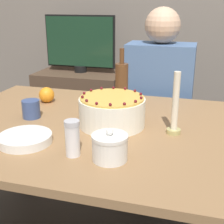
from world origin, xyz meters
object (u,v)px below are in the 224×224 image
Objects in this scene: sugar_bowl at (110,147)px; cake at (112,111)px; person_man_blue_shirt at (158,119)px; tv_monitor at (80,43)px; candle at (175,110)px; bottle at (122,82)px; sugar_shaker at (72,138)px.

cake is at bearing 104.50° from sugar_bowl.
sugar_bowl is 1.01m from person_man_blue_shirt.
cake is 0.31m from sugar_bowl.
person_man_blue_shirt is at bearing -32.47° from tv_monitor.
candle is at bearing 56.40° from sugar_bowl.
person_man_blue_shirt reaches higher than sugar_bowl.
bottle reaches higher than candle.
sugar_bowl is at bearing -75.50° from cake.
cake is at bearing -82.53° from bottle.
tv_monitor reaches higher than sugar_bowl.
bottle is 0.95m from tv_monitor.
candle is at bearing 42.04° from sugar_shaker.
tv_monitor is (-0.53, 0.78, 0.09)m from bottle.
person_man_blue_shirt is 2.13× the size of tv_monitor.
sugar_shaker is 1.52m from tv_monitor.
tv_monitor is (-0.58, 1.12, 0.13)m from cake.
bottle is at bearing -55.48° from tv_monitor.
bottle is at bearing 130.16° from candle.
sugar_bowl is 0.34m from candle.
tv_monitor is at bearing -32.47° from person_man_blue_shirt.
person_man_blue_shirt is (0.16, 0.34, -0.31)m from bottle.
cake is 0.49× the size of tv_monitor.
bottle is (0.01, 0.64, 0.04)m from sugar_shaker.
bottle reaches higher than sugar_bowl.
sugar_shaker is at bearing -137.96° from candle.
cake is 1.26m from tv_monitor.
tv_monitor is (-0.69, 0.44, 0.40)m from person_man_blue_shirt.
tv_monitor is (-0.53, 1.42, 0.13)m from sugar_shaker.
tv_monitor is at bearing 117.37° from cake.
cake is at bearing 80.20° from sugar_shaker.
sugar_bowl is 0.10× the size of person_man_blue_shirt.
candle is at bearing -4.56° from cake.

